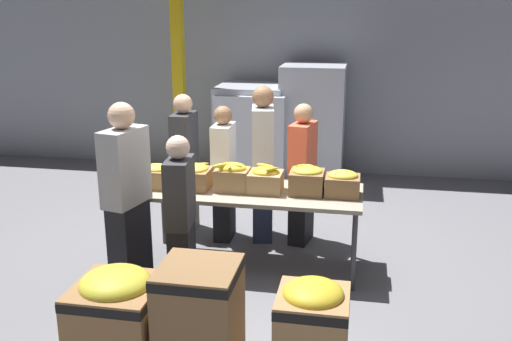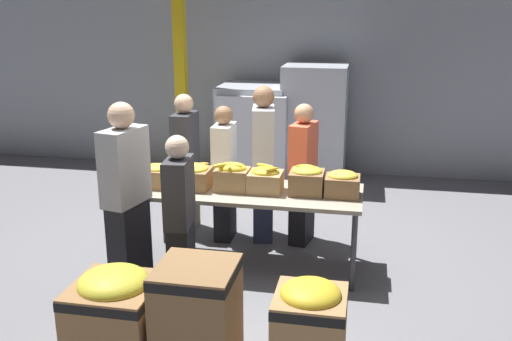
{
  "view_description": "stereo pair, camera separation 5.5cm",
  "coord_description": "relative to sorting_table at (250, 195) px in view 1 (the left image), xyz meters",
  "views": [
    {
      "loc": [
        1.05,
        -5.27,
        2.57
      ],
      "look_at": [
        0.06,
        0.04,
        1.0
      ],
      "focal_mm": 40.0,
      "sensor_mm": 36.0,
      "label": 1
    },
    {
      "loc": [
        1.1,
        -5.26,
        2.57
      ],
      "look_at": [
        0.06,
        0.04,
        1.0
      ],
      "focal_mm": 40.0,
      "sensor_mm": 36.0,
      "label": 2
    }
  ],
  "objects": [
    {
      "name": "donation_bin_0",
      "position": [
        -0.69,
        -1.69,
        -0.39
      ],
      "size": [
        0.64,
        0.64,
        0.69
      ],
      "color": "olive",
      "rests_on": "ground_plane"
    },
    {
      "name": "volunteer_0",
      "position": [
        -1.0,
        -0.68,
        0.13
      ],
      "size": [
        0.33,
        0.51,
        1.77
      ],
      "rotation": [
        0.0,
        0.0,
        1.35
      ],
      "color": "black",
      "rests_on": "ground_plane"
    },
    {
      "name": "support_pillar",
      "position": [
        -1.61,
        2.78,
        1.25
      ],
      "size": [
        0.16,
        0.16,
        4.0
      ],
      "color": "yellow",
      "rests_on": "ground_plane"
    },
    {
      "name": "banana_box_1",
      "position": [
        -0.56,
        -0.05,
        0.19
      ],
      "size": [
        0.32,
        0.34,
        0.27
      ],
      "color": "olive",
      "rests_on": "sorting_table"
    },
    {
      "name": "sorting_table",
      "position": [
        0.0,
        0.0,
        0.0
      ],
      "size": [
        2.21,
        0.85,
        0.81
      ],
      "color": "#9E937F",
      "rests_on": "ground_plane"
    },
    {
      "name": "donation_bin_2",
      "position": [
        0.78,
        -1.69,
        -0.36
      ],
      "size": [
        0.51,
        0.51,
        0.73
      ],
      "color": "#A37A4C",
      "rests_on": "ground_plane"
    },
    {
      "name": "wall_back",
      "position": [
        0.0,
        3.61,
        1.25
      ],
      "size": [
        16.0,
        0.08,
        4.0
      ],
      "color": "#9399A3",
      "rests_on": "ground_plane"
    },
    {
      "name": "pallet_stack_1",
      "position": [
        0.35,
        2.98,
        0.11
      ],
      "size": [
        0.99,
        0.99,
        1.75
      ],
      "color": "olive",
      "rests_on": "ground_plane"
    },
    {
      "name": "pallet_stack_2",
      "position": [
        -0.55,
        2.95,
        -0.04
      ],
      "size": [
        1.07,
        1.07,
        1.45
      ],
      "color": "olive",
      "rests_on": "ground_plane"
    },
    {
      "name": "banana_box_4",
      "position": [
        0.56,
        0.0,
        0.2
      ],
      "size": [
        0.33,
        0.33,
        0.29
      ],
      "color": "olive",
      "rests_on": "sorting_table"
    },
    {
      "name": "banana_box_3",
      "position": [
        0.16,
        -0.02,
        0.18
      ],
      "size": [
        0.32,
        0.31,
        0.27
      ],
      "color": "tan",
      "rests_on": "sorting_table"
    },
    {
      "name": "banana_box_0",
      "position": [
        -0.94,
        -0.07,
        0.18
      ],
      "size": [
        0.32,
        0.29,
        0.25
      ],
      "color": "#A37A4C",
      "rests_on": "sorting_table"
    },
    {
      "name": "ground_plane",
      "position": [
        0.0,
        0.0,
        -0.75
      ],
      "size": [
        30.0,
        30.0,
        0.0
      ],
      "primitive_type": "plane",
      "color": "slate"
    },
    {
      "name": "pallet_stack_0",
      "position": [
        -0.49,
        2.83,
        -0.08
      ],
      "size": [
        1.08,
        1.08,
        1.36
      ],
      "color": "olive",
      "rests_on": "ground_plane"
    },
    {
      "name": "volunteer_1",
      "position": [
        -0.0,
        0.74,
        0.11
      ],
      "size": [
        0.31,
        0.5,
        1.74
      ],
      "rotation": [
        0.0,
        0.0,
        -1.4
      ],
      "color": "#2D3856",
      "rests_on": "ground_plane"
    },
    {
      "name": "volunteer_3",
      "position": [
        -0.46,
        -0.81,
        0.0
      ],
      "size": [
        0.25,
        0.43,
        1.52
      ],
      "rotation": [
        0.0,
        0.0,
        1.68
      ],
      "color": "black",
      "rests_on": "ground_plane"
    },
    {
      "name": "banana_box_2",
      "position": [
        -0.17,
        -0.05,
        0.2
      ],
      "size": [
        0.34,
        0.28,
        0.3
      ],
      "color": "#A37A4C",
      "rests_on": "sorting_table"
    },
    {
      "name": "volunteer_2",
      "position": [
        -0.42,
        0.65,
        0.01
      ],
      "size": [
        0.21,
        0.41,
        1.53
      ],
      "rotation": [
        0.0,
        0.0,
        -1.55
      ],
      "color": "black",
      "rests_on": "ground_plane"
    },
    {
      "name": "banana_box_5",
      "position": [
        0.91,
        -0.01,
        0.19
      ],
      "size": [
        0.32,
        0.29,
        0.26
      ],
      "color": "olive",
      "rests_on": "sorting_table"
    },
    {
      "name": "volunteer_4",
      "position": [
        -0.92,
        0.8,
        0.05
      ],
      "size": [
        0.22,
        0.44,
        1.62
      ],
      "rotation": [
        0.0,
        0.0,
        -1.56
      ],
      "color": "#6B604C",
      "rests_on": "ground_plane"
    },
    {
      "name": "donation_bin_1",
      "position": [
        -0.04,
        -1.69,
        -0.34
      ],
      "size": [
        0.57,
        0.57,
        0.78
      ],
      "color": "olive",
      "rests_on": "ground_plane"
    },
    {
      "name": "volunteer_5",
      "position": [
        0.45,
        0.7,
        0.03
      ],
      "size": [
        0.29,
        0.45,
        1.57
      ],
      "rotation": [
        0.0,
        0.0,
        -1.77
      ],
      "color": "black",
      "rests_on": "ground_plane"
    }
  ]
}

